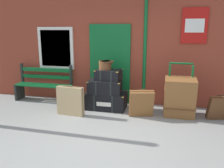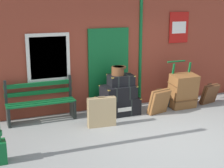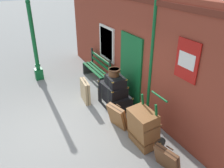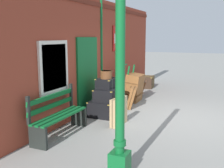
% 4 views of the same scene
% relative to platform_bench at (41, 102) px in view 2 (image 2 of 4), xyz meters
% --- Properties ---
extents(ground_plane, '(60.00, 60.00, 0.00)m').
position_rel_platform_bench_xyz_m(ground_plane, '(2.26, -2.16, -0.44)').
color(ground_plane, gray).
extents(brick_facade, '(10.40, 0.35, 3.20)m').
position_rel_platform_bench_xyz_m(brick_facade, '(2.24, 0.44, 1.15)').
color(brick_facade, brown).
rests_on(brick_facade, ground).
extents(platform_bench, '(1.60, 0.43, 1.01)m').
position_rel_platform_bench_xyz_m(platform_bench, '(0.00, 0.00, 0.00)').
color(platform_bench, '#0F5B28').
rests_on(platform_bench, ground).
extents(steamer_trunk_base, '(1.02, 0.68, 0.43)m').
position_rel_platform_bench_xyz_m(steamer_trunk_base, '(1.87, -0.26, -0.23)').
color(steamer_trunk_base, black).
rests_on(steamer_trunk_base, ground).
extents(steamer_trunk_middle, '(0.84, 0.60, 0.33)m').
position_rel_platform_bench_xyz_m(steamer_trunk_middle, '(1.86, -0.32, 0.14)').
color(steamer_trunk_middle, black).
rests_on(steamer_trunk_middle, steamer_trunk_base).
extents(steamer_trunk_top, '(0.64, 0.49, 0.27)m').
position_rel_platform_bench_xyz_m(steamer_trunk_top, '(1.94, -0.29, 0.43)').
color(steamer_trunk_top, black).
rests_on(steamer_trunk_top, steamer_trunk_middle).
extents(round_hatbox, '(0.36, 0.32, 0.21)m').
position_rel_platform_bench_xyz_m(round_hatbox, '(1.86, -0.29, 0.68)').
color(round_hatbox, brown).
rests_on(round_hatbox, steamer_trunk_top).
extents(porters_trolley, '(0.71, 0.56, 1.21)m').
position_rel_platform_bench_xyz_m(porters_trolley, '(3.65, -0.31, -0.17)').
color(porters_trolley, black).
rests_on(porters_trolley, ground).
extents(large_brown_trunk, '(0.70, 0.54, 0.92)m').
position_rel_platform_bench_xyz_m(large_brown_trunk, '(3.65, -0.48, 0.02)').
color(large_brown_trunk, brown).
rests_on(large_brown_trunk, ground).
extents(suitcase_umber, '(0.58, 0.40, 0.58)m').
position_rel_platform_bench_xyz_m(suitcase_umber, '(4.52, -0.49, -0.16)').
color(suitcase_umber, brown).
rests_on(suitcase_umber, ground).
extents(suitcase_brown, '(0.65, 0.21, 0.71)m').
position_rel_platform_bench_xyz_m(suitcase_brown, '(1.18, -0.93, -0.11)').
color(suitcase_brown, tan).
rests_on(suitcase_brown, ground).
extents(suitcase_oxblood, '(0.60, 0.43, 0.65)m').
position_rel_platform_bench_xyz_m(suitcase_oxblood, '(2.80, -0.69, -0.12)').
color(suitcase_oxblood, brown).
rests_on(suitcase_oxblood, ground).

